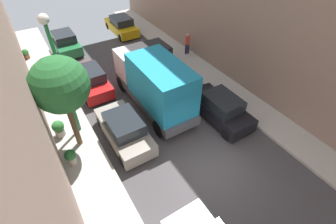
% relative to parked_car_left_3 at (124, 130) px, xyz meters
% --- Properties ---
extents(ground, '(32.00, 32.00, 0.00)m').
position_rel_parked_car_left_3_xyz_m(ground, '(2.70, -3.97, -0.72)').
color(ground, '#423F42').
extents(sidewalk_left, '(2.00, 44.00, 0.15)m').
position_rel_parked_car_left_3_xyz_m(sidewalk_left, '(-2.30, -3.97, -0.64)').
color(sidewalk_left, '#B7B2A8').
rests_on(sidewalk_left, ground).
extents(sidewalk_right, '(2.00, 44.00, 0.15)m').
position_rel_parked_car_left_3_xyz_m(sidewalk_right, '(7.70, -3.97, -0.64)').
color(sidewalk_right, '#B7B2A8').
rests_on(sidewalk_right, ground).
extents(parked_car_left_3, '(1.78, 4.20, 1.57)m').
position_rel_parked_car_left_3_xyz_m(parked_car_left_3, '(0.00, 0.00, 0.00)').
color(parked_car_left_3, gray).
rests_on(parked_car_left_3, ground).
extents(parked_car_left_4, '(1.78, 4.20, 1.57)m').
position_rel_parked_car_left_3_xyz_m(parked_car_left_4, '(0.00, 5.42, 0.00)').
color(parked_car_left_4, red).
rests_on(parked_car_left_4, ground).
extents(parked_car_left_5, '(1.78, 4.20, 1.57)m').
position_rel_parked_car_left_3_xyz_m(parked_car_left_5, '(0.00, 11.96, 0.00)').
color(parked_car_left_5, '#1E6638').
rests_on(parked_car_left_5, ground).
extents(parked_car_right_0, '(1.78, 4.20, 1.57)m').
position_rel_parked_car_left_3_xyz_m(parked_car_right_0, '(5.40, -1.29, 0.00)').
color(parked_car_right_0, black).
rests_on(parked_car_right_0, ground).
extents(parked_car_right_1, '(1.78, 4.20, 1.57)m').
position_rel_parked_car_left_3_xyz_m(parked_car_right_1, '(5.40, 6.15, 0.00)').
color(parked_car_right_1, '#194799').
rests_on(parked_car_right_1, ground).
extents(parked_car_right_2, '(1.78, 4.20, 1.57)m').
position_rel_parked_car_left_3_xyz_m(parked_car_right_2, '(5.40, 12.71, 0.00)').
color(parked_car_right_2, gold).
rests_on(parked_car_right_2, ground).
extents(delivery_truck, '(2.26, 6.60, 3.38)m').
position_rel_parked_car_left_3_xyz_m(delivery_truck, '(2.70, 1.54, 1.07)').
color(delivery_truck, '#4C4C51').
rests_on(delivery_truck, ground).
extents(pedestrian, '(0.40, 0.36, 1.72)m').
position_rel_parked_car_left_3_xyz_m(pedestrian, '(8.15, 5.94, 0.35)').
color(pedestrian, '#2D334C').
rests_on(pedestrian, sidewalk_right).
extents(street_tree_0, '(2.54, 2.54, 4.95)m').
position_rel_parked_car_left_3_xyz_m(street_tree_0, '(-2.19, 0.87, 3.09)').
color(street_tree_0, brown).
rests_on(street_tree_0, sidewalk_left).
extents(potted_plant_1, '(0.63, 0.63, 0.95)m').
position_rel_parked_car_left_3_xyz_m(potted_plant_1, '(-2.89, 1.99, -0.06)').
color(potted_plant_1, '#B2A899').
rests_on(potted_plant_1, sidewalk_left).
extents(potted_plant_2, '(0.49, 0.49, 0.78)m').
position_rel_parked_car_left_3_xyz_m(potted_plant_2, '(-3.09, 11.93, -0.16)').
color(potted_plant_2, brown).
rests_on(potted_plant_2, sidewalk_left).
extents(potted_plant_3, '(0.53, 0.53, 0.92)m').
position_rel_parked_car_left_3_xyz_m(potted_plant_3, '(-2.86, -0.28, -0.04)').
color(potted_plant_3, '#B2A899').
rests_on(potted_plant_3, sidewalk_left).
extents(lamp_post, '(0.44, 0.44, 6.33)m').
position_rel_parked_car_left_3_xyz_m(lamp_post, '(-1.90, 1.87, 3.52)').
color(lamp_post, '#26723F').
rests_on(lamp_post, sidewalk_left).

